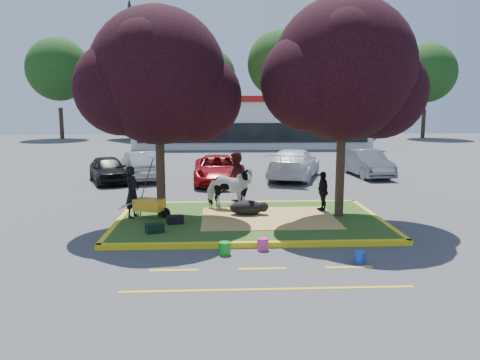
{
  "coord_description": "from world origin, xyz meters",
  "views": [
    {
      "loc": [
        -1.01,
        -14.34,
        3.7
      ],
      "look_at": [
        -0.28,
        0.5,
        1.29
      ],
      "focal_mm": 35.0,
      "sensor_mm": 36.0,
      "label": 1
    }
  ],
  "objects_px": {
    "handler": "(132,192)",
    "bucket_pink": "(263,244)",
    "bucket_green": "(225,248)",
    "car_black": "(108,169)",
    "cow": "(229,189)",
    "car_silver": "(141,165)",
    "bucket_blue": "(360,257)",
    "calf": "(247,208)",
    "wheelbarrow": "(150,205)"
  },
  "relations": [
    {
      "from": "handler",
      "to": "bucket_blue",
      "type": "xyz_separation_m",
      "value": [
        6.03,
        -4.27,
        -0.82
      ]
    },
    {
      "from": "handler",
      "to": "car_black",
      "type": "xyz_separation_m",
      "value": [
        -2.51,
        7.73,
        -0.33
      ]
    },
    {
      "from": "bucket_pink",
      "to": "cow",
      "type": "bearing_deg",
      "value": 100.61
    },
    {
      "from": "calf",
      "to": "bucket_pink",
      "type": "height_order",
      "value": "calf"
    },
    {
      "from": "bucket_green",
      "to": "car_silver",
      "type": "xyz_separation_m",
      "value": [
        -3.96,
        12.09,
        0.55
      ]
    },
    {
      "from": "wheelbarrow",
      "to": "bucket_blue",
      "type": "relative_size",
      "value": 5.67
    },
    {
      "from": "calf",
      "to": "bucket_green",
      "type": "height_order",
      "value": "calf"
    },
    {
      "from": "cow",
      "to": "handler",
      "type": "distance_m",
      "value": 3.21
    },
    {
      "from": "bucket_blue",
      "to": "car_black",
      "type": "height_order",
      "value": "car_black"
    },
    {
      "from": "wheelbarrow",
      "to": "handler",
      "type": "bearing_deg",
      "value": -173.74
    },
    {
      "from": "cow",
      "to": "handler",
      "type": "bearing_deg",
      "value": 126.08
    },
    {
      "from": "wheelbarrow",
      "to": "bucket_green",
      "type": "bearing_deg",
      "value": -33.58
    },
    {
      "from": "bucket_green",
      "to": "car_silver",
      "type": "height_order",
      "value": "car_silver"
    },
    {
      "from": "cow",
      "to": "bucket_green",
      "type": "xyz_separation_m",
      "value": [
        -0.23,
        -4.32,
        -0.73
      ]
    },
    {
      "from": "calf",
      "to": "wheelbarrow",
      "type": "relative_size",
      "value": 0.69
    },
    {
      "from": "handler",
      "to": "bucket_blue",
      "type": "height_order",
      "value": "handler"
    },
    {
      "from": "cow",
      "to": "car_black",
      "type": "height_order",
      "value": "cow"
    },
    {
      "from": "calf",
      "to": "bucket_green",
      "type": "bearing_deg",
      "value": -83.9
    },
    {
      "from": "car_black",
      "to": "bucket_pink",
      "type": "bearing_deg",
      "value": -81.5
    },
    {
      "from": "calf",
      "to": "car_silver",
      "type": "bearing_deg",
      "value": 137.52
    },
    {
      "from": "wheelbarrow",
      "to": "car_black",
      "type": "bearing_deg",
      "value": 132.86
    },
    {
      "from": "bucket_pink",
      "to": "bucket_blue",
      "type": "relative_size",
      "value": 1.09
    },
    {
      "from": "wheelbarrow",
      "to": "bucket_blue",
      "type": "height_order",
      "value": "wheelbarrow"
    },
    {
      "from": "car_silver",
      "to": "wheelbarrow",
      "type": "bearing_deg",
      "value": 81.91
    },
    {
      "from": "cow",
      "to": "car_silver",
      "type": "relative_size",
      "value": 0.41
    },
    {
      "from": "handler",
      "to": "calf",
      "type": "bearing_deg",
      "value": -68.03
    },
    {
      "from": "calf",
      "to": "car_silver",
      "type": "relative_size",
      "value": 0.26
    },
    {
      "from": "car_silver",
      "to": "bucket_blue",
      "type": "bearing_deg",
      "value": 100.22
    },
    {
      "from": "bucket_green",
      "to": "bucket_blue",
      "type": "relative_size",
      "value": 1.12
    },
    {
      "from": "bucket_pink",
      "to": "bucket_blue",
      "type": "bearing_deg",
      "value": -27.21
    },
    {
      "from": "cow",
      "to": "bucket_green",
      "type": "relative_size",
      "value": 5.5
    },
    {
      "from": "bucket_pink",
      "to": "calf",
      "type": "bearing_deg",
      "value": 93.52
    },
    {
      "from": "cow",
      "to": "bucket_green",
      "type": "bearing_deg",
      "value": -162.2
    },
    {
      "from": "calf",
      "to": "bucket_blue",
      "type": "bearing_deg",
      "value": -42.99
    },
    {
      "from": "calf",
      "to": "bucket_pink",
      "type": "relative_size",
      "value": 3.56
    },
    {
      "from": "wheelbarrow",
      "to": "calf",
      "type": "bearing_deg",
      "value": 26.42
    },
    {
      "from": "bucket_green",
      "to": "car_black",
      "type": "relative_size",
      "value": 0.09
    },
    {
      "from": "cow",
      "to": "bucket_blue",
      "type": "height_order",
      "value": "cow"
    },
    {
      "from": "bucket_green",
      "to": "bucket_blue",
      "type": "xyz_separation_m",
      "value": [
        3.17,
        -0.79,
        -0.02
      ]
    },
    {
      "from": "calf",
      "to": "handler",
      "type": "xyz_separation_m",
      "value": [
        -3.64,
        -0.11,
        0.58
      ]
    },
    {
      "from": "handler",
      "to": "bucket_pink",
      "type": "xyz_separation_m",
      "value": [
        3.84,
        -3.14,
        -0.81
      ]
    },
    {
      "from": "bucket_green",
      "to": "car_black",
      "type": "bearing_deg",
      "value": 115.6
    },
    {
      "from": "bucket_pink",
      "to": "car_black",
      "type": "relative_size",
      "value": 0.08
    },
    {
      "from": "handler",
      "to": "wheelbarrow",
      "type": "distance_m",
      "value": 0.7
    },
    {
      "from": "wheelbarrow",
      "to": "bucket_pink",
      "type": "distance_m",
      "value": 4.47
    },
    {
      "from": "bucket_green",
      "to": "bucket_pink",
      "type": "distance_m",
      "value": 1.04
    },
    {
      "from": "bucket_blue",
      "to": "cow",
      "type": "bearing_deg",
      "value": 119.88
    },
    {
      "from": "handler",
      "to": "car_silver",
      "type": "distance_m",
      "value": 8.68
    },
    {
      "from": "bucket_green",
      "to": "car_silver",
      "type": "distance_m",
      "value": 12.73
    },
    {
      "from": "cow",
      "to": "bucket_blue",
      "type": "distance_m",
      "value": 5.94
    }
  ]
}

